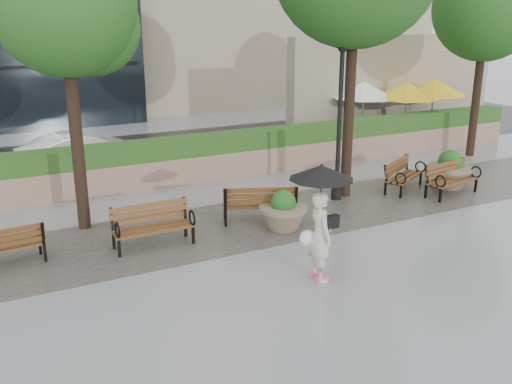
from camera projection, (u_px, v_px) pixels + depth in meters
name	position (u px, v px, depth m)	size (l,w,h in m)	color
ground	(348.00, 263.00, 11.49)	(100.00, 100.00, 0.00)	gray
cobble_strip	(276.00, 217.00, 14.03)	(28.00, 3.20, 0.01)	#383330
hedge_wall	(212.00, 157.00, 17.22)	(24.00, 0.80, 1.35)	#9A7663
cafe_wall	(395.00, 85.00, 23.52)	(10.00, 0.60, 4.00)	tan
cafe_hedge	(419.00, 132.00, 21.90)	(8.00, 0.50, 0.90)	#234818
asphalt_street	(169.00, 151.00, 20.82)	(40.00, 7.00, 0.00)	black
bench_0	(3.00, 255.00, 11.23)	(1.64, 0.77, 0.85)	brown
bench_1	(154.00, 235.00, 12.21)	(1.72, 0.69, 0.91)	brown
bench_2	(260.00, 211.00, 13.65)	(1.87, 1.29, 0.94)	brown
bench_3	(403.00, 181.00, 16.15)	(1.70, 1.30, 0.86)	brown
bench_4	(451.00, 186.00, 15.70)	(1.75, 0.91, 0.90)	brown
planter_left	(283.00, 214.00, 13.21)	(1.12, 1.12, 0.94)	#7F6B56
planter_right	(449.00, 173.00, 16.36)	(1.31, 1.31, 1.10)	#7F6B56
lamppost	(339.00, 134.00, 14.87)	(0.28, 0.28, 4.10)	black
tree_0	(71.00, 12.00, 12.05)	(3.18, 3.04, 6.50)	black
tree_2	(487.00, 12.00, 18.91)	(3.57, 3.50, 6.74)	black
patio_umb_white	(364.00, 90.00, 21.89)	(2.50, 2.50, 2.30)	black
patio_umb_yellow_a	(407.00, 91.00, 21.73)	(2.50, 2.50, 2.30)	black
patio_umb_yellow_b	(434.00, 88.00, 22.68)	(2.50, 2.50, 2.30)	black
car_right	(80.00, 152.00, 18.11)	(1.29, 3.71, 1.22)	silver
pedestrian	(320.00, 211.00, 10.44)	(1.20, 1.20, 2.20)	beige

